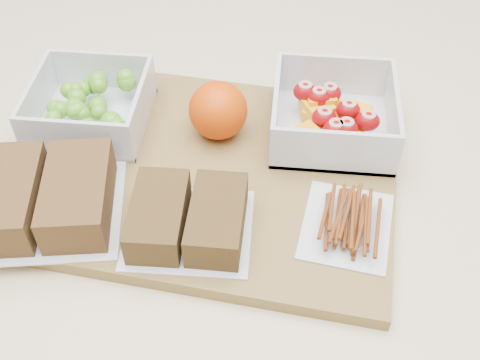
{
  "coord_description": "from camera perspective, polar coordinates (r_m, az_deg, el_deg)",
  "views": [
    {
      "loc": [
        0.06,
        -0.42,
        1.38
      ],
      "look_at": [
        0.02,
        -0.0,
        0.93
      ],
      "focal_mm": 45.0,
      "sensor_mm": 36.0,
      "label": 1
    }
  ],
  "objects": [
    {
      "name": "sandwich_bag_left",
      "position": [
        0.62,
        -18.17,
        -1.56
      ],
      "size": [
        0.17,
        0.15,
        0.05
      ],
      "color": "silver",
      "rests_on": "cutting_board"
    },
    {
      "name": "cutting_board",
      "position": [
        0.65,
        -3.93,
        0.86
      ],
      "size": [
        0.45,
        0.34,
        0.02
      ],
      "primitive_type": "cube",
      "rotation": [
        0.0,
        0.0,
        -0.1
      ],
      "color": "olive",
      "rests_on": "counter"
    },
    {
      "name": "fruit_container",
      "position": [
        0.68,
        8.78,
        5.97
      ],
      "size": [
        0.13,
        0.13,
        0.06
      ],
      "color": "silver",
      "rests_on": "cutting_board"
    },
    {
      "name": "sandwich_bag_center",
      "position": [
        0.58,
        -4.98,
        -3.63
      ],
      "size": [
        0.12,
        0.11,
        0.04
      ],
      "color": "silver",
      "rests_on": "cutting_board"
    },
    {
      "name": "orange",
      "position": [
        0.66,
        -2.09,
        6.62
      ],
      "size": [
        0.07,
        0.07,
        0.07
      ],
      "primitive_type": "sphere",
      "color": "#E04605",
      "rests_on": "cutting_board"
    },
    {
      "name": "grape_container",
      "position": [
        0.71,
        -13.91,
        6.87
      ],
      "size": [
        0.13,
        0.13,
        0.05
      ],
      "color": "silver",
      "rests_on": "cutting_board"
    },
    {
      "name": "pretzel_bag",
      "position": [
        0.59,
        10.18,
        -3.68
      ],
      "size": [
        0.1,
        0.11,
        0.02
      ],
      "color": "silver",
      "rests_on": "cutting_board"
    }
  ]
}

